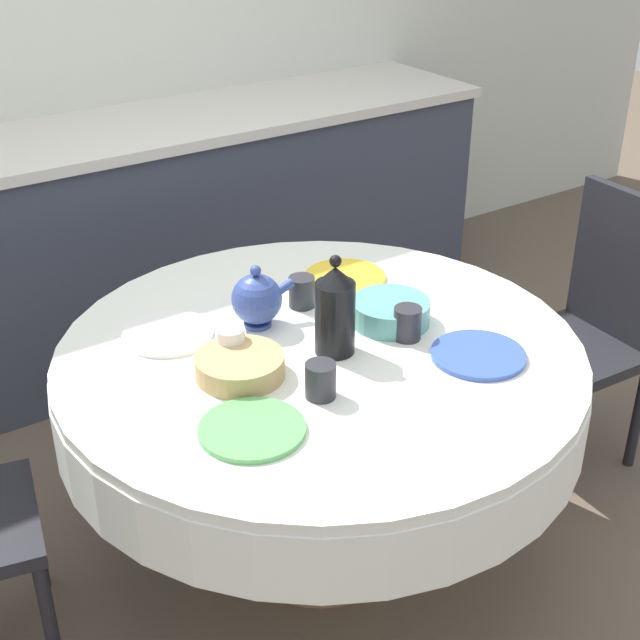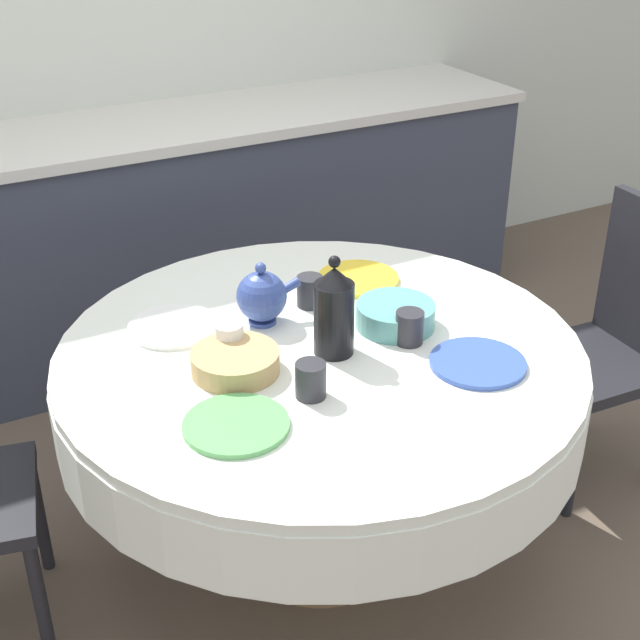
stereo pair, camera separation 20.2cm
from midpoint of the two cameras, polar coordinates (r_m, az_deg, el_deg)
ground_plane at (r=2.80m, az=2.14°, el=-14.78°), size 12.00×12.00×0.00m
wall_back at (r=3.74m, az=-12.21°, el=18.43°), size 7.00×0.05×2.60m
kitchen_counter at (r=3.67m, az=-9.33°, el=5.03°), size 3.24×0.64×0.96m
dining_table at (r=2.42m, az=2.40°, el=-4.23°), size 1.41×1.41×0.73m
chair_left at (r=3.05m, az=20.18°, el=-0.93°), size 0.42×0.42×0.94m
plate_near_left at (r=2.05m, az=-2.57°, el=-6.80°), size 0.25×0.25×0.01m
cup_near_left at (r=2.13m, az=2.12°, el=-3.94°), size 0.08×0.08×0.09m
plate_near_right at (r=2.33m, az=12.54°, el=-2.76°), size 0.25×0.25×0.01m
cup_near_right at (r=2.38m, az=8.18°, el=-0.53°), size 0.08×0.08×0.09m
plate_far_left at (r=2.46m, az=-7.06°, el=-0.47°), size 0.25×0.25×0.01m
cup_far_left at (r=2.30m, az=-3.32°, el=-1.31°), size 0.08×0.08×0.09m
plate_far_right at (r=2.71m, az=4.59°, el=2.62°), size 0.25×0.25×0.01m
cup_far_right at (r=2.54m, az=1.63°, el=1.81°), size 0.08×0.08×0.09m
coffee_carafe at (r=2.28m, az=3.45°, el=0.49°), size 0.10×0.10×0.28m
teapot at (r=2.43m, az=-1.36°, el=1.46°), size 0.19×0.14×0.18m
bread_basket at (r=2.24m, az=-2.88°, el=-2.76°), size 0.22×0.22×0.06m
fruit_bowl at (r=2.46m, az=7.19°, el=0.26°), size 0.22×0.22×0.07m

